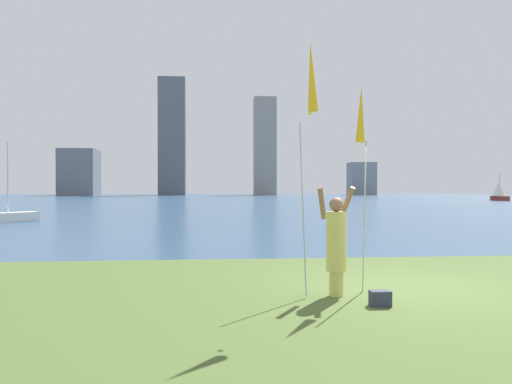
{
  "coord_description": "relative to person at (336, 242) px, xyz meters",
  "views": [
    {
      "loc": [
        -3.57,
        -8.72,
        1.81
      ],
      "look_at": [
        -1.24,
        17.18,
        1.55
      ],
      "focal_mm": 34.93,
      "sensor_mm": 36.0,
      "label": 1
    }
  ],
  "objects": [
    {
      "name": "skyline_tower_0",
      "position": [
        -30.1,
        100.73,
        4.01
      ],
      "size": [
        7.46,
        7.66,
        9.81
      ],
      "color": "slate",
      "rests_on": "ground"
    },
    {
      "name": "ground",
      "position": [
        1.5,
        51.56,
        -0.96
      ],
      "size": [
        120.0,
        138.0,
        0.12
      ],
      "color": "#475B28"
    },
    {
      "name": "kite_flag_left",
      "position": [
        -0.53,
        -0.52,
        2.51
      ],
      "size": [
        0.16,
        1.25,
        4.06
      ],
      "color": "#B2B2B7",
      "rests_on": "ground"
    },
    {
      "name": "kite_flag_right",
      "position": [
        0.53,
        0.37,
        2.09
      ],
      "size": [
        0.16,
        0.43,
        3.59
      ],
      "color": "#B2B2B7",
      "rests_on": "ground"
    },
    {
      "name": "skyline_tower_1",
      "position": [
        -10.69,
        103.4,
        12.0
      ],
      "size": [
        5.87,
        5.04,
        25.8
      ],
      "color": "#565B66",
      "rests_on": "ground"
    },
    {
      "name": "skyline_tower_3",
      "position": [
        32.26,
        103.27,
        2.8
      ],
      "size": [
        5.8,
        4.66,
        7.4
      ],
      "color": "gray",
      "rests_on": "ground"
    },
    {
      "name": "bag",
      "position": [
        0.49,
        -0.76,
        -0.78
      ],
      "size": [
        0.31,
        0.2,
        0.23
      ],
      "color": "#33384C",
      "rests_on": "ground"
    },
    {
      "name": "sailboat_5",
      "position": [
        36.03,
        54.78,
        0.32
      ],
      "size": [
        1.54,
        3.03,
        3.55
      ],
      "color": "maroon",
      "rests_on": "ground"
    },
    {
      "name": "skyline_tower_2",
      "position": [
        9.9,
        102.81,
        10.01
      ],
      "size": [
        4.89,
        3.76,
        21.83
      ],
      "color": "gray",
      "rests_on": "ground"
    },
    {
      "name": "sailboat_2",
      "position": [
        -12.51,
        18.52,
        -0.6
      ],
      "size": [
        2.6,
        2.84,
        4.15
      ],
      "color": "silver",
      "rests_on": "ground"
    },
    {
      "name": "person",
      "position": [
        0.0,
        0.0,
        0.0
      ],
      "size": [
        0.67,
        0.5,
        1.83
      ],
      "rotation": [
        0.0,
        0.0,
        -0.33
      ],
      "color": "#D8CC66",
      "rests_on": "ground"
    }
  ]
}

